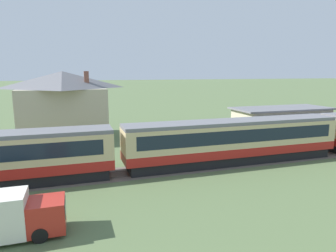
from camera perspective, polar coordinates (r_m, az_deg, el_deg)
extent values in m
cube|color=#AD1E19|center=(29.10, 12.39, -4.35)|extent=(21.00, 3.06, 0.80)
cube|color=#D1B784|center=(28.77, 12.50, -1.55)|extent=(21.00, 3.06, 2.10)
cube|color=#192330|center=(28.75, 12.51, -1.35)|extent=(19.32, 3.10, 1.18)
cube|color=slate|center=(28.55, 12.60, 0.80)|extent=(21.00, 2.88, 0.30)
cube|color=black|center=(29.32, 12.33, -5.94)|extent=(20.16, 2.64, 0.88)
cylinder|color=black|center=(32.74, 23.57, -4.89)|extent=(0.90, 0.18, 0.90)
cylinder|color=black|center=(33.79, 21.97, -4.32)|extent=(0.90, 0.18, 0.90)
cylinder|color=black|center=(25.98, -0.34, -7.84)|extent=(0.90, 0.18, 0.90)
cylinder|color=black|center=(27.28, -1.25, -6.95)|extent=(0.90, 0.18, 0.90)
cylinder|color=black|center=(24.91, -18.52, -9.19)|extent=(0.90, 0.18, 0.90)
cylinder|color=black|center=(26.27, -18.50, -8.18)|extent=(0.90, 0.18, 0.90)
cube|color=#665B51|center=(26.47, -3.22, -8.52)|extent=(156.38, 3.60, 0.01)
cube|color=#4C4238|center=(25.81, -2.81, -8.98)|extent=(156.38, 0.12, 0.04)
cube|color=#4C4238|center=(27.13, -3.60, -8.02)|extent=(156.38, 0.12, 0.04)
cube|color=#BCB293|center=(42.02, 20.67, 0.50)|extent=(11.93, 5.07, 3.75)
cube|color=slate|center=(41.76, 20.84, 3.17)|extent=(12.89, 5.47, 0.20)
cube|color=slate|center=(39.29, 23.80, 1.82)|extent=(11.45, 1.60, 0.16)
cylinder|color=brown|center=(39.11, 24.20, -0.79)|extent=(0.14, 0.14, 3.27)
cube|color=#BCB293|center=(40.34, -19.12, 2.21)|extent=(10.12, 8.86, 6.54)
pyramid|color=slate|center=(40.00, -19.48, 8.33)|extent=(10.93, 9.56, 2.08)
cube|color=brown|center=(38.26, -15.27, 8.65)|extent=(0.56, 0.56, 1.87)
cylinder|color=black|center=(19.10, -29.14, -16.57)|extent=(0.62, 0.20, 0.62)
cylinder|color=black|center=(20.45, -28.11, -14.69)|extent=(0.62, 0.20, 0.62)
cube|color=#B2281E|center=(17.78, -22.05, -15.38)|extent=(1.86, 1.94, 1.66)
cube|color=#192330|center=(17.58, -18.98, -14.28)|extent=(0.03, 1.61, 0.73)
cylinder|color=black|center=(17.32, -23.18, -18.59)|extent=(0.80, 0.26, 0.80)
cylinder|color=black|center=(18.88, -22.69, -16.06)|extent=(0.80, 0.26, 0.80)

